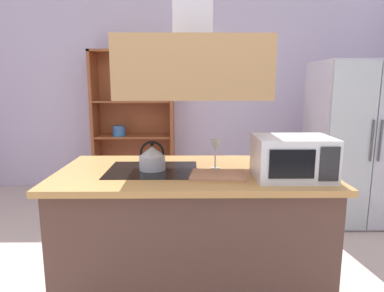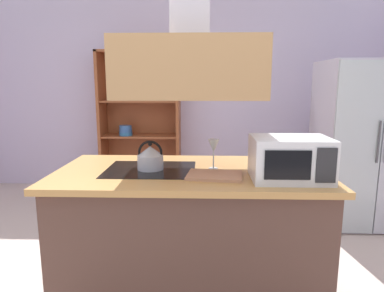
{
  "view_description": "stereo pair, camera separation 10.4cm",
  "coord_description": "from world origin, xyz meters",
  "px_view_note": "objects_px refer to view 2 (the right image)",
  "views": [
    {
      "loc": [
        0.16,
        -1.85,
        1.47
      ],
      "look_at": [
        0.18,
        0.72,
        1.0
      ],
      "focal_mm": 31.49,
      "sensor_mm": 36.0,
      "label": 1
    },
    {
      "loc": [
        0.26,
        -1.84,
        1.47
      ],
      "look_at": [
        0.18,
        0.72,
        1.0
      ],
      "focal_mm": 31.49,
      "sensor_mm": 36.0,
      "label": 2
    }
  ],
  "objects_px": {
    "dish_cabinet": "(141,130)",
    "kettle": "(150,158)",
    "microwave": "(290,158)",
    "wine_glass_on_counter": "(214,147)",
    "refrigerator": "(363,144)",
    "cutting_board": "(215,175)"
  },
  "relations": [
    {
      "from": "refrigerator",
      "to": "kettle",
      "type": "height_order",
      "value": "refrigerator"
    },
    {
      "from": "refrigerator",
      "to": "dish_cabinet",
      "type": "xyz_separation_m",
      "value": [
        -2.55,
        1.09,
        -0.01
      ]
    },
    {
      "from": "dish_cabinet",
      "to": "kettle",
      "type": "distance_m",
      "value": 2.48
    },
    {
      "from": "cutting_board",
      "to": "microwave",
      "type": "xyz_separation_m",
      "value": [
        0.45,
        -0.04,
        0.12
      ]
    },
    {
      "from": "refrigerator",
      "to": "microwave",
      "type": "bearing_deg",
      "value": -126.96
    },
    {
      "from": "dish_cabinet",
      "to": "kettle",
      "type": "height_order",
      "value": "dish_cabinet"
    },
    {
      "from": "refrigerator",
      "to": "cutting_board",
      "type": "xyz_separation_m",
      "value": [
        -1.61,
        -1.49,
        0.05
      ]
    },
    {
      "from": "refrigerator",
      "to": "wine_glass_on_counter",
      "type": "distance_m",
      "value": 2.07
    },
    {
      "from": "dish_cabinet",
      "to": "kettle",
      "type": "xyz_separation_m",
      "value": [
        0.51,
        -2.42,
        0.14
      ]
    },
    {
      "from": "refrigerator",
      "to": "cutting_board",
      "type": "distance_m",
      "value": 2.2
    },
    {
      "from": "kettle",
      "to": "microwave",
      "type": "xyz_separation_m",
      "value": [
        0.88,
        -0.21,
        0.05
      ]
    },
    {
      "from": "kettle",
      "to": "refrigerator",
      "type": "bearing_deg",
      "value": 33.08
    },
    {
      "from": "kettle",
      "to": "dish_cabinet",
      "type": "bearing_deg",
      "value": 101.91
    },
    {
      "from": "refrigerator",
      "to": "cutting_board",
      "type": "relative_size",
      "value": 5.03
    },
    {
      "from": "microwave",
      "to": "wine_glass_on_counter",
      "type": "distance_m",
      "value": 0.51
    },
    {
      "from": "dish_cabinet",
      "to": "microwave",
      "type": "relative_size",
      "value": 4.15
    },
    {
      "from": "refrigerator",
      "to": "cutting_board",
      "type": "height_order",
      "value": "refrigerator"
    },
    {
      "from": "cutting_board",
      "to": "wine_glass_on_counter",
      "type": "bearing_deg",
      "value": 90.49
    },
    {
      "from": "wine_glass_on_counter",
      "to": "dish_cabinet",
      "type": "bearing_deg",
      "value": 111.45
    },
    {
      "from": "cutting_board",
      "to": "wine_glass_on_counter",
      "type": "distance_m",
      "value": 0.25
    },
    {
      "from": "dish_cabinet",
      "to": "wine_glass_on_counter",
      "type": "bearing_deg",
      "value": -68.55
    },
    {
      "from": "refrigerator",
      "to": "wine_glass_on_counter",
      "type": "bearing_deg",
      "value": -141.2
    }
  ]
}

